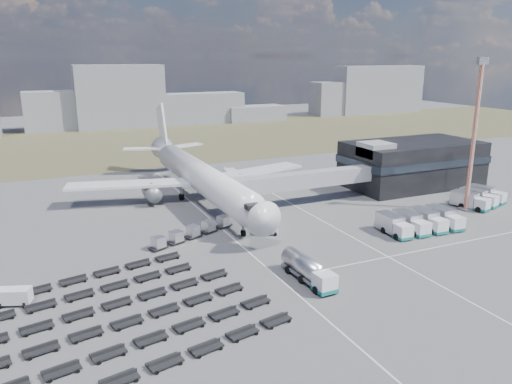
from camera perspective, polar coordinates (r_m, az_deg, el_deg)
name	(u,v)px	position (r m, az deg, el deg)	size (l,w,h in m)	color
ground	(267,255)	(74.68, 1.25, -7.23)	(420.00, 420.00, 0.00)	#565659
grass_strip	(128,142)	(177.07, -14.38, 5.51)	(420.00, 90.00, 0.01)	brown
lane_markings	(313,239)	(81.48, 6.57, -5.36)	(47.12, 110.00, 0.01)	silver
terminal	(412,163)	(118.33, 17.36, 3.21)	(30.40, 16.40, 11.00)	black
jet_bridge	(295,181)	(97.34, 4.52, 1.24)	(30.30, 3.80, 7.05)	#939399
airliner	(198,175)	(101.86, -6.62, 1.96)	(51.59, 64.53, 17.62)	white
skyline	(119,103)	(214.02, -15.39, 9.79)	(301.42, 27.94, 25.97)	gray
fuel_tanker	(308,270)	(66.21, 6.01, -8.85)	(2.96, 10.10, 3.23)	white
pushback_tug	(268,230)	(82.76, 1.36, -4.39)	(3.26, 1.84, 1.47)	white
utility_van	(14,297)	(66.75, -25.93, -10.73)	(3.87, 1.75, 2.10)	white
catering_truck	(232,178)	(114.97, -2.74, 1.64)	(3.08, 6.59, 2.95)	white
service_trucks_near	(420,221)	(88.75, 18.22, -3.22)	(13.49, 7.78, 2.94)	white
service_trucks_far	(479,198)	(107.93, 24.09, -0.58)	(11.10, 9.56, 2.87)	white
uld_row	(193,231)	(81.77, -7.22, -4.49)	(15.88, 8.06, 1.81)	black
baggage_dollies	(101,320)	(59.45, -17.34, -13.77)	(38.41, 31.61, 0.81)	black
floodlight_mast	(474,136)	(101.18, 23.65, 5.86)	(2.68, 2.19, 28.42)	#D14621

